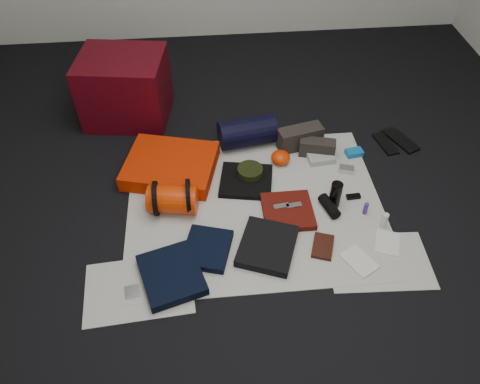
{
  "coord_description": "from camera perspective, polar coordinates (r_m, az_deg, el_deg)",
  "views": [
    {
      "loc": [
        -0.29,
        -1.98,
        2.19
      ],
      "look_at": [
        -0.09,
        0.03,
        0.1
      ],
      "focal_mm": 35.0,
      "sensor_mm": 36.0,
      "label": 1
    }
  ],
  "objects": [
    {
      "name": "flip_flop_right",
      "position": [
        3.62,
        19.0,
        6.01
      ],
      "size": [
        0.22,
        0.31,
        0.02
      ],
      "primitive_type": "cube",
      "rotation": [
        0.0,
        0.0,
        0.42
      ],
      "color": "black",
      "rests_on": "floor"
    },
    {
      "name": "navy_duffel",
      "position": [
        3.33,
        0.9,
        7.31
      ],
      "size": [
        0.43,
        0.27,
        0.21
      ],
      "primitive_type": "cylinder",
      "rotation": [
        0.0,
        1.57,
        0.16
      ],
      "color": "black",
      "rests_on": "newspaper_mat"
    },
    {
      "name": "speaker",
      "position": [
        2.96,
        10.83,
        -1.72
      ],
      "size": [
        0.11,
        0.18,
        0.07
      ],
      "primitive_type": "cylinder",
      "rotation": [
        1.57,
        0.0,
        0.3
      ],
      "color": "black",
      "rests_on": "newspaper_mat"
    },
    {
      "name": "sleeping_pad",
      "position": [
        3.17,
        -8.44,
        3.17
      ],
      "size": [
        0.68,
        0.6,
        0.11
      ],
      "primitive_type": "cube",
      "rotation": [
        0.0,
        0.0,
        -0.25
      ],
      "color": "red",
      "rests_on": "newspaper_mat"
    },
    {
      "name": "boonie_crown",
      "position": [
        3.11,
        1.23,
        2.39
      ],
      "size": [
        0.17,
        0.17,
        0.08
      ],
      "primitive_type": "cylinder",
      "color": "black",
      "rests_on": "boonie_brim"
    },
    {
      "name": "red_cabinet",
      "position": [
        3.63,
        -13.83,
        12.22
      ],
      "size": [
        0.67,
        0.58,
        0.5
      ],
      "primitive_type": "cube",
      "rotation": [
        0.0,
        0.0,
        -0.15
      ],
      "color": "#4B050E",
      "rests_on": "floor"
    },
    {
      "name": "sunglasses",
      "position": [
        3.08,
        13.64,
        -0.54
      ],
      "size": [
        0.09,
        0.04,
        0.02
      ],
      "primitive_type": "cube",
      "rotation": [
        0.0,
        0.0,
        0.06
      ],
      "color": "black",
      "rests_on": "newspaper_mat"
    },
    {
      "name": "black_tshirt",
      "position": [
        3.09,
        0.76,
        1.38
      ],
      "size": [
        0.39,
        0.37,
        0.03
      ],
      "primitive_type": "cube",
      "rotation": [
        0.0,
        0.0,
        -0.18
      ],
      "color": "black",
      "rests_on": "newspaper_mat"
    },
    {
      "name": "orange_stuff_sack",
      "position": [
        3.23,
        4.97,
        4.22
      ],
      "size": [
        0.16,
        0.16,
        0.09
      ],
      "primitive_type": "ellipsoid",
      "rotation": [
        0.0,
        0.0,
        -0.26
      ],
      "color": "red",
      "rests_on": "newspaper_mat"
    },
    {
      "name": "toiletry_clear",
      "position": [
        2.93,
        17.18,
        -3.34
      ],
      "size": [
        0.04,
        0.04,
        0.11
      ],
      "primitive_type": "cylinder",
      "rotation": [
        0.0,
        0.0,
        -0.1
      ],
      "color": "silver",
      "rests_on": "newspaper_mat"
    },
    {
      "name": "first_aid_pouch",
      "position": [
        3.3,
        9.78,
        4.23
      ],
      "size": [
        0.19,
        0.15,
        0.05
      ],
      "primitive_type": "cube",
      "rotation": [
        0.0,
        0.0,
        0.1
      ],
      "color": "#99A198",
      "rests_on": "newspaper_mat"
    },
    {
      "name": "sack_strap_right",
      "position": [
        2.88,
        -6.28,
        -0.51
      ],
      "size": [
        0.03,
        0.22,
        0.22
      ],
      "primitive_type": "cylinder",
      "rotation": [
        0.0,
        1.57,
        0.0
      ],
      "color": "black",
      "rests_on": "newspaper_mat"
    },
    {
      "name": "hiking_boot_left",
      "position": [
        3.35,
        7.32,
        6.6
      ],
      "size": [
        0.33,
        0.19,
        0.16
      ],
      "primitive_type": "cube",
      "rotation": [
        0.0,
        0.0,
        0.23
      ],
      "color": "#2D2723",
      "rests_on": "newspaper_mat"
    },
    {
      "name": "newspaper_mat",
      "position": [
        2.97,
        1.83,
        -1.56
      ],
      "size": [
        1.6,
        1.3,
        0.01
      ],
      "primitive_type": "cube",
      "color": "silver",
      "rests_on": "floor"
    },
    {
      "name": "water_bottle",
      "position": [
        2.96,
        11.56,
        -0.32
      ],
      "size": [
        0.09,
        0.09,
        0.18
      ],
      "primitive_type": "cylinder",
      "rotation": [
        0.0,
        0.0,
        0.3
      ],
      "color": "black",
      "rests_on": "newspaper_mat"
    },
    {
      "name": "newspaper_sheet_front_right",
      "position": [
        2.81,
        16.51,
        -8.09
      ],
      "size": [
        0.6,
        0.43,
        0.0
      ],
      "primitive_type": "cube",
      "rotation": [
        0.0,
        0.0,
        -0.05
      ],
      "color": "silver",
      "rests_on": "floor"
    },
    {
      "name": "trousers_navy_a",
      "position": [
        2.63,
        -8.35,
        -9.95
      ],
      "size": [
        0.4,
        0.43,
        0.06
      ],
      "primitive_type": "cube",
      "rotation": [
        0.0,
        0.0,
        0.29
      ],
      "color": "black",
      "rests_on": "newspaper_mat"
    },
    {
      "name": "floor",
      "position": [
        2.98,
        1.83,
        -1.73
      ],
      "size": [
        4.5,
        4.5,
        0.02
      ],
      "primitive_type": "cube",
      "color": "black",
      "rests_on": "ground"
    },
    {
      "name": "cyan_case",
      "position": [
        3.39,
        13.75,
        4.69
      ],
      "size": [
        0.13,
        0.09,
        0.04
      ],
      "primitive_type": "cube",
      "rotation": [
        0.0,
        0.0,
        0.16
      ],
      "color": "#1064A0",
      "rests_on": "newspaper_mat"
    },
    {
      "name": "key_cluster",
      "position": [
        2.63,
        -12.97,
        -11.75
      ],
      "size": [
        0.09,
        0.09,
        0.01
      ],
      "primitive_type": "cube",
      "rotation": [
        0.0,
        0.0,
        0.18
      ],
      "color": "silver",
      "rests_on": "newspaper_mat"
    },
    {
      "name": "sack_strap_left",
      "position": [
        2.9,
        -10.22,
        -0.78
      ],
      "size": [
        0.02,
        0.22,
        0.22
      ],
      "primitive_type": "cylinder",
      "rotation": [
        0.0,
        1.57,
        0.0
      ],
      "color": "black",
      "rests_on": "newspaper_mat"
    },
    {
      "name": "flip_flop_left",
      "position": [
        3.55,
        17.31,
        5.63
      ],
      "size": [
        0.14,
        0.26,
        0.01
      ],
      "primitive_type": "cube",
      "rotation": [
        0.0,
        0.0,
        0.2
      ],
      "color": "black",
      "rests_on": "floor"
    },
    {
      "name": "paperback_book",
      "position": [
        2.78,
        10.06,
        -6.54
      ],
      "size": [
        0.17,
        0.21,
        0.02
      ],
      "primitive_type": "cube",
      "rotation": [
        0.0,
        0.0,
        -0.34
      ],
      "color": "black",
      "rests_on": "newspaper_mat"
    },
    {
      "name": "toiletry_purple",
      "position": [
        2.99,
        15.07,
        -1.95
      ],
      "size": [
        0.03,
        0.03,
        0.08
      ],
      "primitive_type": "cylinder",
      "rotation": [
        0.0,
        0.0,
        -0.02
      ],
      "color": "#45277F",
      "rests_on": "newspaper_mat"
    },
    {
      "name": "hiking_boot_right",
      "position": [
        3.31,
        9.39,
        5.33
      ],
      "size": [
        0.26,
        0.15,
        0.12
      ],
      "primitive_type": "cube",
      "rotation": [
        0.0,
        0.0,
        -0.25
      ],
      "color": "#2D2723",
      "rests_on": "newspaper_mat"
    },
    {
      "name": "tape_roll",
      "position": [
        3.09,
        1.07,
        2.24
      ],
      "size": [
        0.05,
        0.05,
        0.03
      ],
      "primitive_type": "cylinder",
      "color": "white",
      "rests_on": "black_tshirt"
    },
    {
      "name": "red_shirt",
      "position": [
        2.91,
        5.85,
        -2.34
      ],
      "size": [
        0.31,
        0.31,
        0.04
      ],
      "primitive_type": "cube",
      "rotation": [
        0.0,
        0.0,
        0.0
      ],
      "color": "#500F08",
      "rests_on": "newspaper_mat"
    },
    {
      "name": "energy_bar_a",
      "position": [
        2.9,
        5.05,
        -1.75
      ],
      "size": [
        0.1,
        0.05,
        0.01
      ],
      "primitive_type": "cube",
      "rotation": [
        0.0,
        0.0,
        0.14
      ],
      "color": "silver",
      "rests_on": "red_shirt"
    },
    {
      "name": "trousers_navy_b",
      "position": [
        2.72,
        -4.02,
        -6.9
      ],
      "size": [
        0.33,
        0.35,
        0.05
      ],
      "primitive_type": "cube",
      "rotation": [
        0.0,
        0.0,
        -0.28
      ],
      "color": "black",
      "rests_on": "newspaper_mat"
    },
    {
      "name": "map_printout",
      "position": [
        2.9,
        17.54,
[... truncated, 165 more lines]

